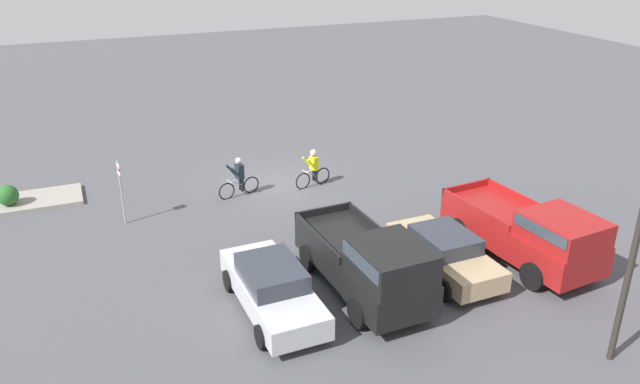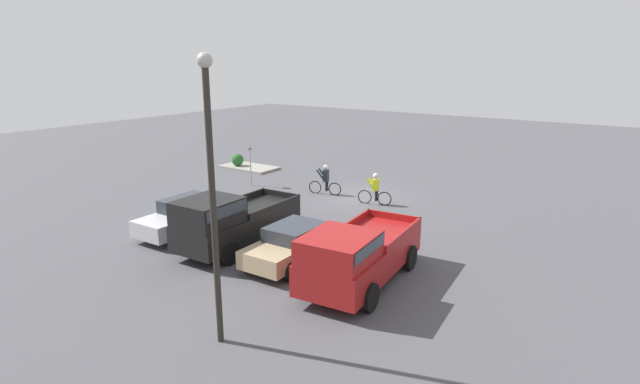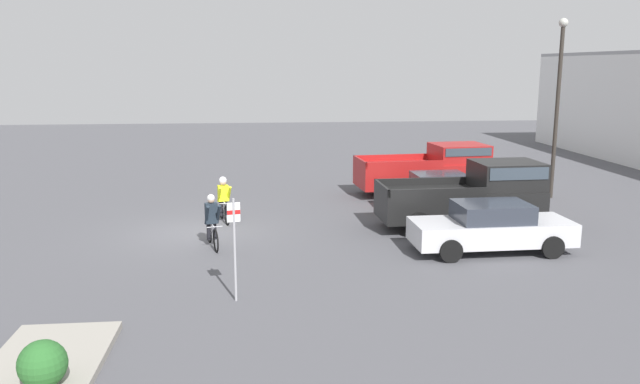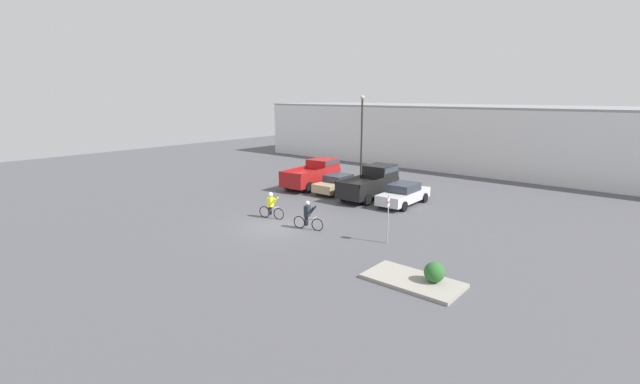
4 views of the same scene
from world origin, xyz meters
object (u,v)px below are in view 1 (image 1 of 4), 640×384
(cyclist_0, at_px, (239,177))
(cyclist_1, at_px, (313,167))
(sedan_1, at_px, (272,287))
(sedan_0, at_px, (444,252))
(shrub, at_px, (8,195))
(pickup_truck_1, at_px, (370,263))
(pickup_truck_0, at_px, (530,231))
(fire_lane_sign, at_px, (121,186))

(cyclist_0, distance_m, cyclist_1, 3.12)
(sedan_1, relative_size, cyclist_1, 2.79)
(sedan_0, relative_size, sedan_1, 0.93)
(shrub, bearing_deg, sedan_1, 124.70)
(shrub, bearing_deg, cyclist_0, 165.69)
(sedan_0, height_order, pickup_truck_1, pickup_truck_1)
(sedan_0, relative_size, pickup_truck_1, 0.79)
(sedan_0, bearing_deg, pickup_truck_0, 169.82)
(pickup_truck_0, bearing_deg, sedan_1, -3.79)
(cyclist_0, relative_size, fire_lane_sign, 0.73)
(cyclist_1, xyz_separation_m, shrub, (11.63, -2.36, -0.27))
(sedan_1, relative_size, fire_lane_sign, 1.92)
(cyclist_0, relative_size, cyclist_1, 1.06)
(pickup_truck_0, height_order, pickup_truck_1, pickup_truck_1)
(pickup_truck_0, xyz_separation_m, sedan_1, (8.44, -0.56, -0.37))
(pickup_truck_0, xyz_separation_m, fire_lane_sign, (11.66, -7.89, 0.37))
(shrub, bearing_deg, fire_lane_sign, 142.55)
(pickup_truck_0, relative_size, sedan_0, 1.30)
(sedan_1, xyz_separation_m, fire_lane_sign, (3.22, -7.33, 0.74))
(pickup_truck_1, height_order, fire_lane_sign, fire_lane_sign)
(cyclist_1, distance_m, fire_lane_sign, 7.73)
(sedan_0, distance_m, shrub, 16.47)
(cyclist_0, xyz_separation_m, cyclist_1, (-3.12, 0.19, 0.02))
(pickup_truck_0, bearing_deg, sedan_0, -10.18)
(pickup_truck_0, relative_size, pickup_truck_1, 1.03)
(shrub, bearing_deg, pickup_truck_0, 145.04)
(pickup_truck_0, relative_size, cyclist_0, 3.16)
(pickup_truck_1, relative_size, cyclist_1, 3.25)
(pickup_truck_1, height_order, cyclist_1, pickup_truck_1)
(pickup_truck_1, height_order, sedan_1, pickup_truck_1)
(cyclist_1, bearing_deg, shrub, -11.46)
(pickup_truck_0, distance_m, fire_lane_sign, 14.08)
(sedan_0, bearing_deg, cyclist_1, -81.92)
(sedan_1, distance_m, cyclist_0, 8.29)
(pickup_truck_1, xyz_separation_m, sedan_1, (2.82, -0.44, -0.41))
(sedan_0, bearing_deg, pickup_truck_1, 8.03)
(pickup_truck_0, distance_m, sedan_1, 8.47)
(sedan_0, bearing_deg, shrub, -39.17)
(sedan_1, xyz_separation_m, shrub, (7.17, -10.36, -0.19))
(sedan_0, bearing_deg, fire_lane_sign, -39.92)
(cyclist_0, height_order, shrub, cyclist_0)
(sedan_1, distance_m, fire_lane_sign, 8.04)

